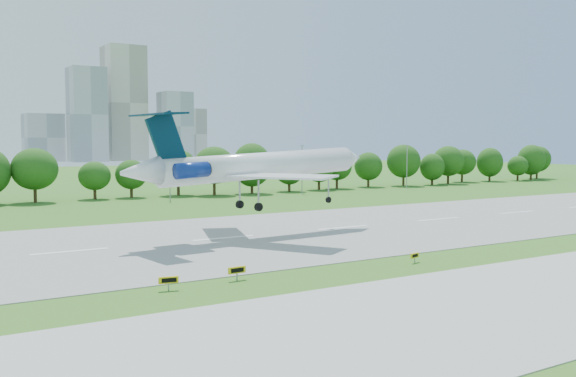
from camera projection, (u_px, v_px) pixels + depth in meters
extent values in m
plane|color=#2B6A1B|center=(333.00, 270.00, 64.87)|extent=(600.00, 600.00, 0.00)
cube|color=gray|center=(223.00, 238.00, 86.02)|extent=(400.00, 45.00, 0.08)
cube|color=#ADADA8|center=(469.00, 309.00, 49.64)|extent=(400.00, 23.00, 0.08)
cylinder|color=#382314|center=(174.00, 189.00, 153.14)|extent=(0.70, 0.70, 3.60)
sphere|color=#173B0E|center=(174.00, 170.00, 152.82)|extent=(8.40, 8.40, 8.40)
cylinder|color=#382314|center=(313.00, 183.00, 174.27)|extent=(0.70, 0.70, 3.60)
sphere|color=#173B0E|center=(313.00, 167.00, 173.95)|extent=(8.40, 8.40, 8.40)
cylinder|color=#382314|center=(421.00, 179.00, 195.40)|extent=(0.70, 0.70, 3.60)
sphere|color=#173B0E|center=(421.00, 164.00, 195.08)|extent=(8.40, 8.40, 8.40)
cylinder|color=#382314|center=(508.00, 175.00, 216.53)|extent=(0.70, 0.70, 3.60)
sphere|color=#173B0E|center=(509.00, 162.00, 216.22)|extent=(8.40, 8.40, 8.40)
cylinder|color=gray|center=(170.00, 174.00, 141.74)|extent=(0.24, 0.24, 12.00)
cube|color=gray|center=(169.00, 146.00, 141.30)|extent=(0.90, 0.25, 0.18)
cylinder|color=gray|center=(302.00, 170.00, 160.23)|extent=(0.24, 0.24, 12.00)
cube|color=gray|center=(302.00, 146.00, 159.79)|extent=(0.90, 0.25, 0.18)
cylinder|color=gray|center=(407.00, 167.00, 178.71)|extent=(0.24, 0.24, 12.00)
cube|color=gray|center=(407.00, 145.00, 178.28)|extent=(0.90, 0.25, 0.18)
cube|color=#B2B2B7|center=(87.00, 115.00, 423.74)|extent=(22.00, 22.00, 62.00)
cube|color=beige|center=(124.00, 104.00, 451.63)|extent=(26.00, 26.00, 80.00)
cube|color=#B2B2B7|center=(175.00, 127.00, 451.71)|extent=(20.00, 20.00, 48.00)
cube|color=beige|center=(191.00, 134.00, 485.37)|extent=(18.00, 18.00, 38.00)
cube|color=#B2B2B7|center=(43.00, 138.00, 433.82)|extent=(24.00, 24.00, 32.00)
cylinder|color=white|center=(261.00, 166.00, 88.44)|extent=(31.35, 6.79, 4.93)
cone|color=white|center=(352.00, 158.00, 98.89)|extent=(3.81, 3.95, 3.76)
cone|color=white|center=(140.00, 172.00, 77.45)|extent=(5.46, 4.12, 3.83)
cube|color=white|center=(282.00, 176.00, 81.68)|extent=(11.34, 14.19, 0.48)
cube|color=white|center=(222.00, 172.00, 93.08)|extent=(9.29, 14.39, 0.48)
cube|color=#042336|center=(166.00, 139.00, 79.31)|extent=(5.48, 1.07, 7.04)
cube|color=#042336|center=(158.00, 114.00, 78.47)|extent=(4.30, 10.11, 0.37)
cylinder|color=navy|center=(192.00, 170.00, 78.74)|extent=(4.60, 2.41, 2.15)
cylinder|color=navy|center=(171.00, 169.00, 82.97)|extent=(4.60, 2.41, 2.15)
cylinder|color=gray|center=(328.00, 188.00, 96.29)|extent=(0.21, 0.21, 3.62)
cylinder|color=black|center=(328.00, 200.00, 96.42)|extent=(0.96, 0.40, 0.93)
cylinder|color=gray|center=(259.00, 194.00, 85.64)|extent=(0.25, 0.25, 3.62)
cylinder|color=black|center=(259.00, 207.00, 85.77)|extent=(1.18, 0.58, 1.14)
cylinder|color=gray|center=(240.00, 191.00, 89.22)|extent=(0.25, 0.25, 3.62)
cylinder|color=black|center=(240.00, 204.00, 89.35)|extent=(1.18, 0.58, 1.14)
cube|color=gray|center=(169.00, 286.00, 55.90)|extent=(0.13, 0.13, 0.76)
cube|color=#E4BC0C|center=(168.00, 280.00, 55.87)|extent=(1.74, 0.55, 0.60)
cube|color=black|center=(169.00, 280.00, 55.75)|extent=(1.28, 0.29, 0.38)
cube|color=gray|center=(237.00, 276.00, 60.04)|extent=(0.12, 0.12, 0.80)
cube|color=#E4BC0C|center=(237.00, 270.00, 60.00)|extent=(1.85, 0.31, 0.63)
cube|color=black|center=(238.00, 270.00, 59.89)|extent=(1.38, 0.10, 0.40)
cube|color=gray|center=(415.00, 260.00, 68.83)|extent=(0.11, 0.11, 0.65)
cube|color=#E4BC0C|center=(415.00, 255.00, 68.80)|extent=(1.47, 0.57, 0.51)
cube|color=black|center=(416.00, 256.00, 68.73)|extent=(1.07, 0.33, 0.32)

